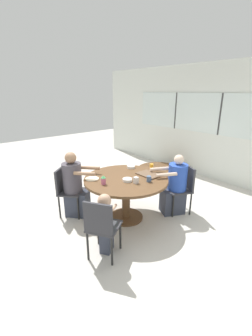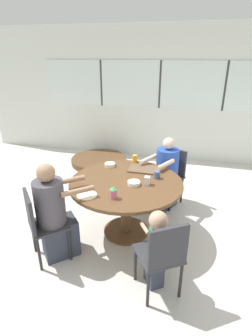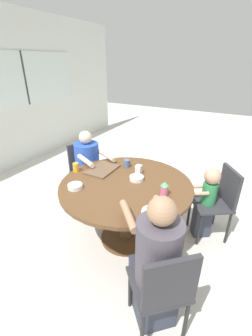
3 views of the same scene
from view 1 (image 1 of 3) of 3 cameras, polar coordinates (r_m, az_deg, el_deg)
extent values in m
plane|color=beige|center=(4.12, 0.00, -12.44)|extent=(16.00, 16.00, 0.00)
cube|color=silver|center=(5.90, 22.76, 10.29)|extent=(8.40, 0.06, 2.80)
cube|color=silver|center=(5.84, 22.84, 12.41)|extent=(5.20, 0.02, 0.96)
cube|color=#333333|center=(6.54, 12.50, 13.99)|extent=(0.04, 0.01, 0.96)
cube|color=#333333|center=(5.84, 22.82, 12.41)|extent=(0.04, 0.01, 0.96)
cylinder|color=brown|center=(3.79, 0.00, -2.86)|extent=(1.42, 1.42, 0.04)
cylinder|color=brown|center=(3.95, 0.00, -7.98)|extent=(0.14, 0.14, 0.72)
cylinder|color=brown|center=(4.12, 0.00, -12.26)|extent=(0.60, 0.60, 0.03)
cube|color=#333338|center=(4.22, 13.22, -5.37)|extent=(0.54, 0.54, 0.03)
cube|color=#333338|center=(4.22, 15.65, -2.33)|extent=(0.36, 0.20, 0.42)
cylinder|color=black|center=(4.12, 11.87, -9.47)|extent=(0.03, 0.03, 0.43)
cylinder|color=black|center=(4.39, 10.02, -7.45)|extent=(0.03, 0.03, 0.43)
cylinder|color=black|center=(4.26, 16.07, -8.80)|extent=(0.03, 0.03, 0.43)
cylinder|color=black|center=(4.53, 14.01, -6.89)|extent=(0.03, 0.03, 0.43)
cube|color=#333338|center=(4.15, -13.74, -5.90)|extent=(0.57, 0.57, 0.03)
cube|color=#333338|center=(4.13, -16.32, -2.89)|extent=(0.28, 0.31, 0.42)
cylinder|color=black|center=(4.33, -10.59, -7.88)|extent=(0.03, 0.03, 0.43)
cylinder|color=black|center=(4.05, -12.07, -10.02)|extent=(0.03, 0.03, 0.43)
cylinder|color=black|center=(4.44, -14.79, -7.48)|extent=(0.03, 0.03, 0.43)
cylinder|color=black|center=(4.17, -16.54, -9.52)|extent=(0.03, 0.03, 0.43)
cube|color=#333338|center=(3.10, -5.59, -14.54)|extent=(0.55, 0.55, 0.03)
cube|color=#333338|center=(2.84, -7.15, -12.69)|extent=(0.34, 0.24, 0.42)
cylinder|color=black|center=(3.42, -7.06, -15.70)|extent=(0.03, 0.03, 0.43)
cylinder|color=black|center=(3.31, -1.44, -16.80)|extent=(0.03, 0.03, 0.43)
cylinder|color=black|center=(3.17, -9.69, -18.96)|extent=(0.03, 0.03, 0.43)
cylinder|color=black|center=(3.06, -3.60, -20.35)|extent=(0.03, 0.03, 0.43)
cube|color=#333847|center=(4.27, 11.70, -8.16)|extent=(0.45, 0.50, 0.46)
cylinder|color=#284CB7|center=(4.11, 12.98, -2.25)|extent=(0.34, 0.34, 0.48)
sphere|color=beige|center=(4.01, 13.32, 2.08)|extent=(0.17, 0.17, 0.17)
cylinder|color=beige|center=(3.82, 10.25, -1.68)|extent=(0.22, 0.36, 0.06)
cylinder|color=beige|center=(4.09, 8.60, -0.22)|extent=(0.22, 0.36, 0.06)
cube|color=#333847|center=(4.20, -12.15, -8.68)|extent=(0.49, 0.48, 0.46)
cylinder|color=#4C4751|center=(4.03, -13.51, -2.40)|extent=(0.33, 0.33, 0.52)
sphere|color=#A37A5B|center=(3.91, -13.92, 2.53)|extent=(0.20, 0.20, 0.20)
cylinder|color=#A37A5B|center=(4.02, -9.20, 0.05)|extent=(0.31, 0.29, 0.06)
cylinder|color=#A37A5B|center=(3.75, -10.48, -1.42)|extent=(0.31, 0.29, 0.06)
cube|color=#333847|center=(3.28, -4.95, -17.01)|extent=(0.23, 0.24, 0.46)
cylinder|color=#2D844C|center=(3.06, -5.38, -11.94)|extent=(0.16, 0.16, 0.26)
sphere|color=tan|center=(2.95, -5.51, -8.28)|extent=(0.18, 0.18, 0.18)
cylinder|color=tan|center=(3.17, -5.69, -9.70)|extent=(0.13, 0.17, 0.04)
cylinder|color=tan|center=(3.12, -3.16, -10.12)|extent=(0.13, 0.17, 0.04)
cube|color=brown|center=(3.93, 5.79, -1.64)|extent=(0.39, 0.28, 0.02)
cylinder|color=slate|center=(3.64, 5.81, -2.77)|extent=(0.07, 0.07, 0.10)
torus|color=slate|center=(3.61, 6.22, -2.93)|extent=(0.01, 0.07, 0.07)
cylinder|color=#CC668C|center=(3.54, -5.75, -3.32)|extent=(0.07, 0.07, 0.10)
cone|color=#4CB266|center=(3.51, -5.79, -2.22)|extent=(0.08, 0.08, 0.04)
cylinder|color=gold|center=(4.20, 6.49, 0.35)|extent=(0.07, 0.07, 0.11)
cube|color=silver|center=(3.56, 2.55, -3.12)|extent=(0.07, 0.07, 0.10)
cylinder|color=white|center=(3.65, 0.35, -3.03)|extent=(0.15, 0.15, 0.05)
cylinder|color=white|center=(4.26, 1.27, 0.31)|extent=(0.15, 0.15, 0.05)
cylinder|color=beige|center=(3.79, -8.62, -2.70)|extent=(0.23, 0.23, 0.01)
cylinder|color=brown|center=(6.29, 8.51, -1.02)|extent=(1.19, 1.19, 0.03)
cylinder|color=brown|center=(6.28, 8.52, -0.76)|extent=(1.20, 1.20, 0.03)
cylinder|color=brown|center=(6.27, 8.54, -0.50)|extent=(1.19, 1.19, 0.03)
cylinder|color=brown|center=(6.26, 8.55, -0.25)|extent=(1.20, 1.20, 0.03)
camera|label=2|loc=(2.05, -58.22, 12.04)|focal=28.00mm
camera|label=3|loc=(4.71, -25.26, 14.85)|focal=24.00mm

